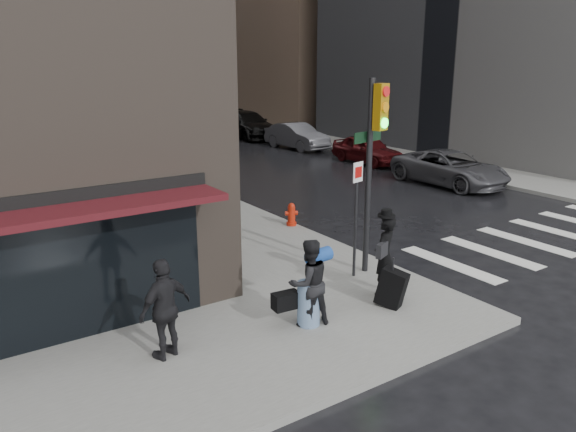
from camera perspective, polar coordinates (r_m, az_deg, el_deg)
name	(u,v)px	position (r m, az deg, el deg)	size (l,w,h in m)	color
ground	(375,313)	(11.87, 8.87, -9.67)	(140.00, 140.00, 0.00)	black
sidewalk_left	(61,144)	(35.86, -22.05, 6.78)	(4.00, 50.00, 0.15)	slate
sidewalk_right	(257,128)	(40.85, -3.13, 8.91)	(3.00, 50.00, 0.15)	slate
crosswalk	(542,236)	(18.03, 24.41, -1.90)	(8.50, 3.00, 0.01)	silver
man_overcoat	(386,261)	(11.99, 9.90, -4.52)	(0.95, 1.26, 1.92)	black
man_jeans	(308,283)	(10.59, 2.06, -6.78)	(1.21, 0.72, 1.71)	black
man_greycoat	(165,309)	(9.71, -12.36, -9.19)	(1.12, 0.72, 1.77)	black
traffic_light	(372,151)	(12.76, 8.57, 6.54)	(1.10, 0.61, 4.49)	black
fire_hydrant	(291,215)	(16.92, 0.35, 0.07)	(0.40, 0.30, 0.69)	#AF1E0A
parked_car_0	(450,168)	(23.85, 16.13, 4.71)	(2.29, 4.97, 1.38)	#47474C
parked_car_1	(367,149)	(27.94, 8.02, 6.73)	(1.60, 3.97, 1.35)	#450D10
parked_car_2	(297,136)	(32.01, 0.89, 8.12)	(1.51, 4.34, 1.43)	#4C4C51
parked_car_3	(247,125)	(36.60, -4.19, 9.25)	(2.31, 5.67, 1.65)	black
parked_car_4	(209,118)	(41.47, -8.08, 9.83)	(1.78, 4.43, 1.51)	black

